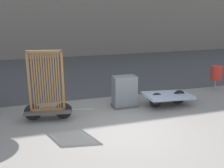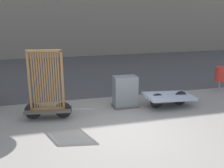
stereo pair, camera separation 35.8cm
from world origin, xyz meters
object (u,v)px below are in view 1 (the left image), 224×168
(bike_cart_with_bedframe, at_px, (47,95))
(trash_bin, at_px, (216,73))
(utility_cabinet, at_px, (124,93))
(bike_cart_with_mattress, at_px, (168,96))

(bike_cart_with_bedframe, height_order, trash_bin, bike_cart_with_bedframe)
(bike_cart_with_bedframe, bearing_deg, trash_bin, 18.72)
(bike_cart_with_bedframe, xyz_separation_m, utility_cabinet, (2.69, 0.38, -0.30))
(utility_cabinet, xyz_separation_m, trash_bin, (4.53, 0.85, 0.21))
(bike_cart_with_bedframe, xyz_separation_m, bike_cart_with_mattress, (4.22, 0.00, -0.46))
(utility_cabinet, height_order, trash_bin, utility_cabinet)
(bike_cart_with_mattress, distance_m, trash_bin, 3.27)
(bike_cart_with_bedframe, height_order, bike_cart_with_mattress, bike_cart_with_bedframe)
(bike_cart_with_bedframe, xyz_separation_m, trash_bin, (7.22, 1.23, -0.09))
(bike_cart_with_bedframe, distance_m, trash_bin, 7.33)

